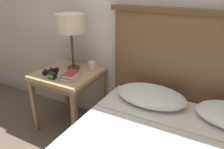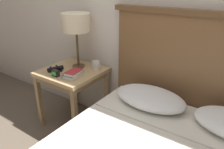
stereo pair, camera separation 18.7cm
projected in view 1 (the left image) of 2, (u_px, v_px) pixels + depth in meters
The scene contains 8 objects.
wall_back at pixel (145, 1), 1.90m from camera, with size 8.00×0.06×2.60m.
nightstand at pixel (68, 79), 2.22m from camera, with size 0.58×0.58×0.62m.
table_lamp at pixel (71, 24), 2.11m from camera, with size 0.29×0.29×0.56m.
book_on_nightstand at pixel (70, 77), 2.03m from camera, with size 0.14×0.19×0.04m.
book_stacked_on_top at pixel (71, 74), 2.02m from camera, with size 0.14×0.19×0.03m.
binoculars_pair at pixel (51, 71), 2.15m from camera, with size 0.16×0.16×0.05m.
coffee_mug at pixel (92, 66), 2.23m from camera, with size 0.10×0.08×0.08m.
alarm_clock at pixel (52, 76), 2.03m from camera, with size 0.07×0.05×0.06m.
Camera 1 is at (0.69, -0.98, 1.46)m, focal length 35.00 mm.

